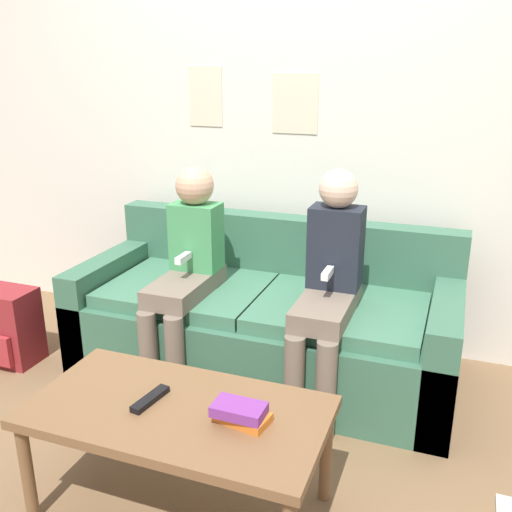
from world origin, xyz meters
The scene contains 9 objects.
ground_plane centered at (0.00, 0.00, 0.00)m, with size 10.00×10.00×0.00m, color brown.
wall_back centered at (0.00, 1.02, 1.30)m, with size 8.00×0.07×2.60m.
couch centered at (0.00, 0.52, 0.26)m, with size 1.91×0.81×0.76m.
coffee_table centered at (0.05, -0.54, 0.38)m, with size 1.03×0.54×0.42m.
person_left centered at (-0.35, 0.34, 0.61)m, with size 0.24×0.56×1.07m.
person_right centered at (0.37, 0.34, 0.61)m, with size 0.24×0.56×1.10m.
tv_remote centered at (-0.05, -0.54, 0.43)m, with size 0.07×0.17×0.02m.
book_stack centered at (0.29, -0.54, 0.45)m, with size 0.19×0.13×0.07m.
backpack centered at (-1.31, 0.12, 0.20)m, with size 0.29×0.24×0.41m.
Camera 1 is at (0.89, -2.02, 1.54)m, focal length 40.00 mm.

